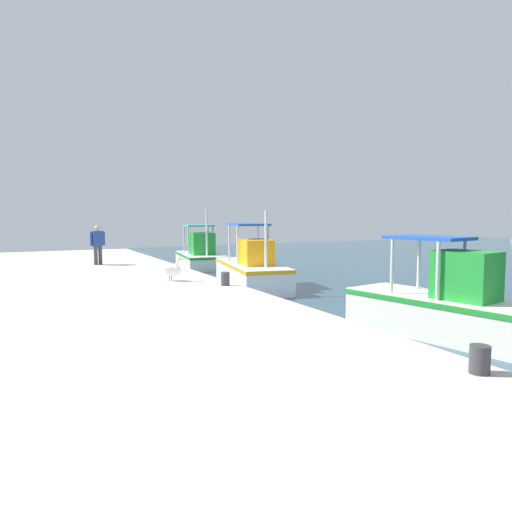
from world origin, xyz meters
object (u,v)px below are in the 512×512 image
Objects in this scene: fishing_boat_third at (445,307)px; pelican at (172,269)px; fishing_boat_second at (252,270)px; fishing_boat_nearest at (201,256)px; fisherman_standing at (98,243)px; mooring_bollard_nearest at (225,279)px; mooring_bollard_second at (480,359)px.

fishing_boat_third is 8.23m from pelican.
fishing_boat_second is 4.55m from pelican.
fisherman_standing is at bearing -58.35° from fishing_boat_nearest.
mooring_bollard_nearest is 8.81m from mooring_bollard_second.
fishing_boat_second is (7.59, -0.58, 0.06)m from fishing_boat_nearest.
fishing_boat_third is 5.84× the size of pelican.
mooring_bollard_nearest is 1.06× the size of mooring_bollard_second.
pelican is 2.18× the size of mooring_bollard_second.
fishing_boat_third is at bearing 136.48° from mooring_bollard_second.
fisherman_standing is at bearing -154.68° from fishing_boat_third.
fisherman_standing is (-6.17, -1.38, 0.53)m from pelican.
pelican is at bearing -144.89° from fishing_boat_third.
fishing_boat_second reaches higher than mooring_bollard_nearest.
fishing_boat_third is (16.53, 0.19, 0.08)m from fishing_boat_nearest.
pelican is (-6.72, -4.72, 0.48)m from fishing_boat_third.
fishing_boat_second reaches higher than fisherman_standing.
pelican is 6.34m from fisherman_standing.
fishing_boat_second is at bearing 144.28° from mooring_bollard_nearest.
fisherman_standing is at bearing -126.61° from fishing_boat_second.
fisherman_standing is 8.26m from mooring_bollard_nearest.
pelican is (2.22, -3.95, 0.50)m from fishing_boat_second.
mooring_bollard_second is at bearing -12.40° from fishing_boat_second.
pelican reaches higher than mooring_bollard_second.
fishing_boat_third is 14.29m from fisherman_standing.
fishing_boat_second is 12.99m from mooring_bollard_second.
fishing_boat_nearest reaches higher than fisherman_standing.
fisherman_standing is (-3.95, -5.32, 1.03)m from fishing_boat_second.
fishing_boat_third is at bearing 25.32° from fisherman_standing.
fishing_boat_third reaches higher than pelican.
fisherman_standing is at bearing -162.08° from mooring_bollard_nearest.
mooring_bollard_nearest is at bearing 17.92° from fisherman_standing.
fishing_boat_nearest is at bearing 155.22° from pelican.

